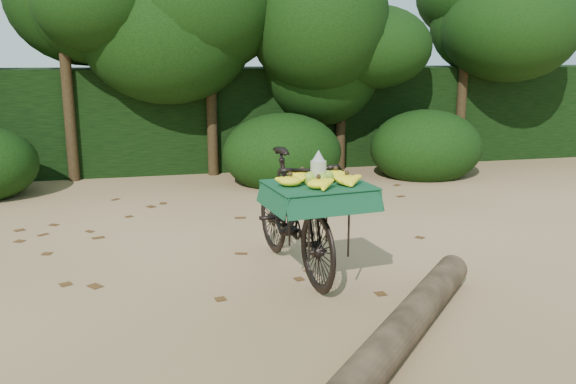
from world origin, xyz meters
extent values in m
plane|color=tan|center=(0.00, 0.00, 0.00)|extent=(80.00, 80.00, 0.00)
imported|color=black|center=(0.70, 0.34, 0.58)|extent=(0.78, 1.99, 1.17)
cube|color=black|center=(0.78, -0.26, 0.96)|extent=(0.48, 0.56, 0.03)
cube|color=#16522D|center=(0.78, -0.26, 0.98)|extent=(0.92, 0.80, 0.01)
ellipsoid|color=olive|center=(0.86, -0.25, 1.04)|extent=(0.11, 0.09, 0.12)
ellipsoid|color=olive|center=(0.77, -0.19, 1.04)|extent=(0.11, 0.09, 0.12)
ellipsoid|color=olive|center=(0.70, -0.27, 1.04)|extent=(0.11, 0.09, 0.12)
ellipsoid|color=olive|center=(0.79, -0.33, 1.04)|extent=(0.11, 0.09, 0.12)
cylinder|color=#EAE5C6|center=(0.78, -0.25, 1.09)|extent=(0.14, 0.14, 0.17)
cylinder|color=brown|center=(0.82, -1.67, 0.13)|extent=(2.67, 2.89, 0.27)
cube|color=black|center=(0.00, 6.30, 0.90)|extent=(26.00, 1.80, 1.80)
camera|label=1|loc=(-0.65, -5.11, 2.07)|focal=38.00mm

